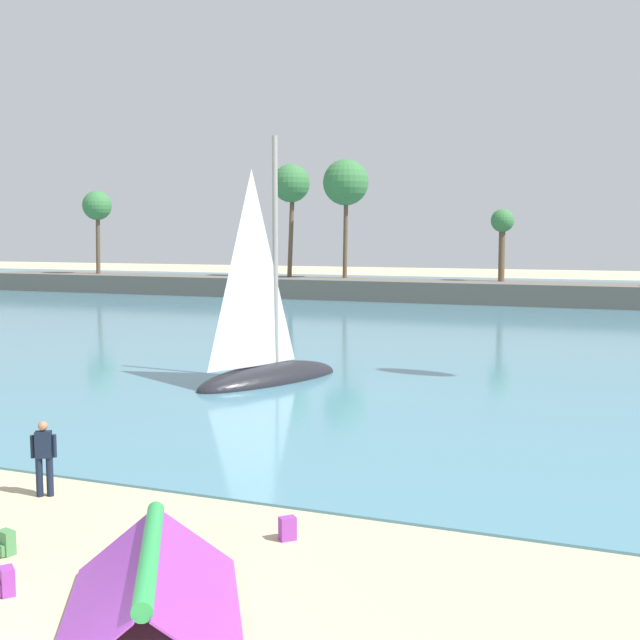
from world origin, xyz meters
TOP-DOWN VIEW (x-y plane):
  - sea at (0.00, 54.55)m, footprint 220.00×92.20m
  - palm_headland at (-0.05, 60.75)m, footprint 109.44×6.32m
  - folded_kite at (0.34, 3.16)m, footprint 4.21×4.68m
  - person_at_waterline at (-5.07, 7.26)m, footprint 0.49×0.34m
  - backpack_near_kite at (-3.53, 4.42)m, footprint 0.34×0.32m
  - backpack_by_trailer at (0.84, 6.91)m, footprint 0.37×0.37m
  - backpack_spare at (-2.36, 3.18)m, footprint 0.37×0.37m
  - sailboat_toward_headland at (-6.31, 21.14)m, footprint 4.53×7.18m

SIDE VIEW (x-z plane):
  - sea at x=0.00m, z-range 0.00..0.06m
  - backpack_near_kite at x=-3.53m, z-range -0.01..0.43m
  - backpack_by_trailer at x=0.84m, z-range -0.01..0.43m
  - backpack_spare at x=-2.36m, z-range -0.01..0.43m
  - folded_kite at x=0.34m, z-range 0.21..1.38m
  - person_at_waterline at x=-5.07m, z-range 0.06..1.73m
  - sailboat_toward_headland at x=-6.31m, z-range -4.05..5.97m
  - palm_headland at x=-0.05m, z-range -3.85..8.58m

